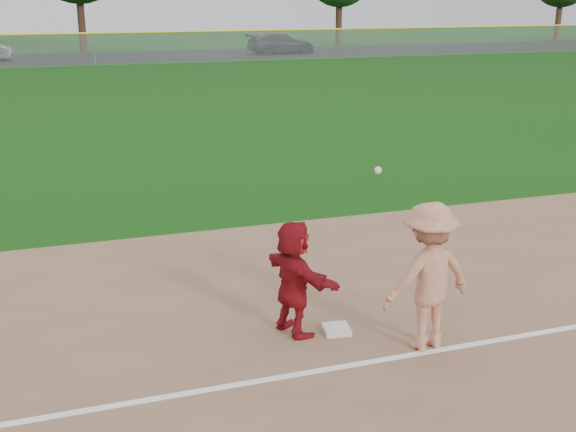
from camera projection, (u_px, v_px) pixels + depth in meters
name	position (u px, v px, depth m)	size (l,w,h in m)	color
ground	(324.00, 340.00, 9.69)	(160.00, 160.00, 0.00)	#12450D
foul_line	(347.00, 366.00, 8.96)	(60.00, 0.10, 0.01)	white
parking_asphalt	(89.00, 58.00, 51.32)	(120.00, 10.00, 0.01)	black
first_base	(337.00, 329.00, 9.85)	(0.35, 0.35, 0.08)	silver
base_runner	(294.00, 278.00, 9.63)	(1.48, 0.47, 1.60)	maroon
car_right	(281.00, 44.00, 54.39)	(2.11, 5.18, 1.50)	black
first_base_play	(428.00, 277.00, 9.19)	(1.36, 0.88, 2.42)	#A8A8AB
outfield_fence	(93.00, 34.00, 45.31)	(110.00, 0.12, 110.00)	#999EA0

